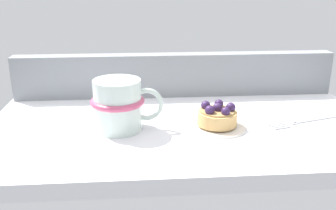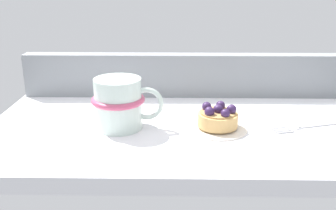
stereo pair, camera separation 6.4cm
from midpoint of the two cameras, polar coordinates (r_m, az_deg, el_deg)
ground_plane at (r=75.51cm, az=-0.01°, el=-3.95°), size 77.51×41.90×2.93cm
window_rail_back at (r=91.33cm, az=-0.94°, el=4.53°), size 75.96×3.95×10.20cm
dessert_plate at (r=73.45cm, az=4.86°, el=-3.18°), size 11.41×11.41×0.71cm
raspberry_tart at (r=72.67cm, az=4.91°, el=-1.62°), size 7.60×7.60×4.39cm
coffee_mug at (r=71.80cm, az=-9.97°, el=0.02°), size 13.69×10.14×9.77cm
dessert_fork at (r=79.36cm, az=17.85°, el=-2.36°), size 16.26×6.14×0.60cm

